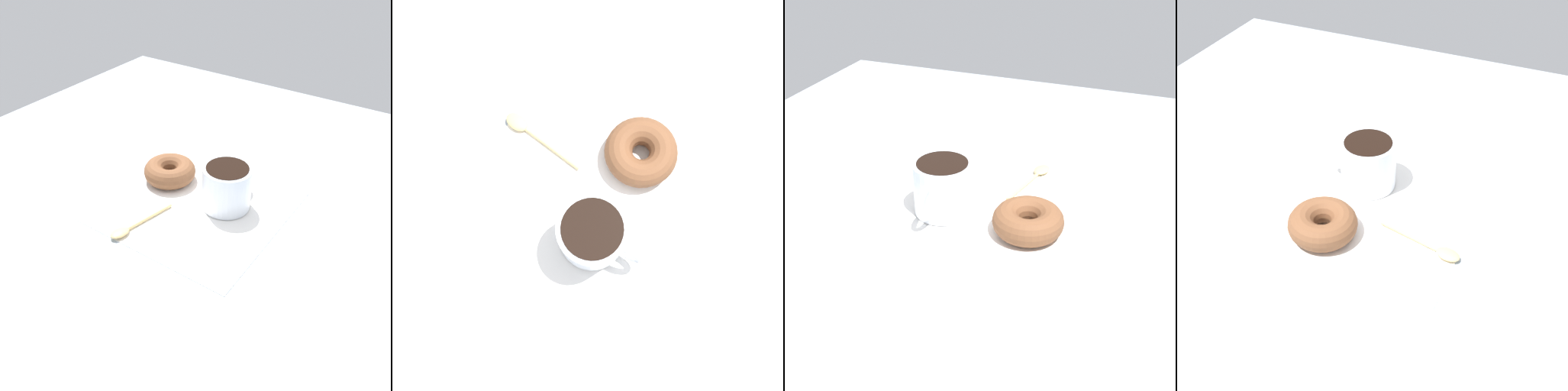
{
  "view_description": "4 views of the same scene",
  "coord_description": "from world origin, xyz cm",
  "views": [
    {
      "loc": [
        53.72,
        37.77,
        49.15
      ],
      "look_at": [
        0.27,
        2.06,
        2.3
      ],
      "focal_mm": 40.0,
      "sensor_mm": 36.0,
      "label": 1
    },
    {
      "loc": [
        -5.72,
        14.73,
        59.89
      ],
      "look_at": [
        0.27,
        2.06,
        2.3
      ],
      "focal_mm": 40.0,
      "sensor_mm": 36.0,
      "label": 2
    },
    {
      "loc": [
        -66.24,
        -23.25,
        45.03
      ],
      "look_at": [
        0.27,
        2.06,
        2.3
      ],
      "focal_mm": 50.0,
      "sensor_mm": 36.0,
      "label": 3
    },
    {
      "loc": [
        26.51,
        -57.36,
        55.82
      ],
      "look_at": [
        0.27,
        2.06,
        2.3
      ],
      "focal_mm": 50.0,
      "sensor_mm": 36.0,
      "label": 4
    }
  ],
  "objects": [
    {
      "name": "ground_plane",
      "position": [
        0.0,
        0.0,
        -1.0
      ],
      "size": [
        120.0,
        120.0,
        2.0
      ],
      "primitive_type": "cube",
      "color": "#99A8B7"
    },
    {
      "name": "coffee_cup",
      "position": [
        -2.78,
        6.89,
        4.53
      ],
      "size": [
        12.05,
        8.87,
        8.17
      ],
      "color": "silver",
      "rests_on": "napkin"
    },
    {
      "name": "spoon",
      "position": [
        12.69,
        -3.45,
        0.7
      ],
      "size": [
        13.32,
        4.36,
        0.9
      ],
      "color": "#D8B772",
      "rests_on": "napkin"
    },
    {
      "name": "donut",
      "position": [
        -3.78,
        -6.76,
        2.29
      ],
      "size": [
        10.3,
        10.3,
        3.97
      ],
      "primitive_type": "torus",
      "color": "brown",
      "rests_on": "napkin"
    },
    {
      "name": "napkin",
      "position": [
        0.27,
        2.06,
        0.15
      ],
      "size": [
        32.33,
        32.33,
        0.3
      ],
      "primitive_type": "cube",
      "rotation": [
        0.0,
        0.0,
        -0.02
      ],
      "color": "white",
      "rests_on": "ground_plane"
    }
  ]
}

